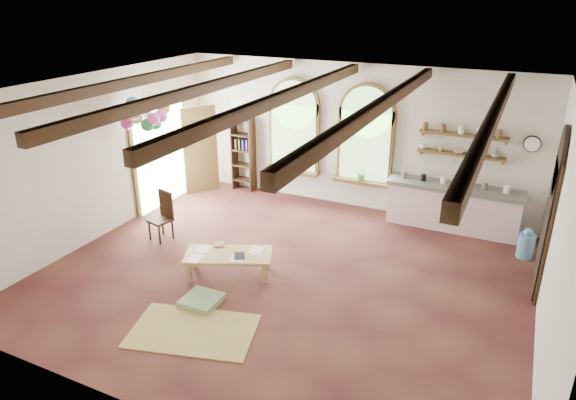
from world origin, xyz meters
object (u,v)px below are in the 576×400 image
Objects in this scene: kitchen_counter at (453,207)px; side_chair at (162,226)px; coffee_table at (228,256)px; balloon_cluster at (146,114)px.

kitchen_counter is 5.90m from side_chair.
balloon_cluster is at bearing 154.47° from coffee_table.
kitchen_counter is at bearing 48.86° from coffee_table.
kitchen_counter is 1.65× the size of coffee_table.
coffee_table is at bearing -18.24° from side_chair.
coffee_table is (-3.16, -3.62, -0.10)m from kitchen_counter.
coffee_table is 1.65× the size of side_chair.
side_chair is 0.85× the size of balloon_cluster.
coffee_table is 1.40× the size of balloon_cluster.
balloon_cluster is (-2.55, 1.22, 1.96)m from coffee_table.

